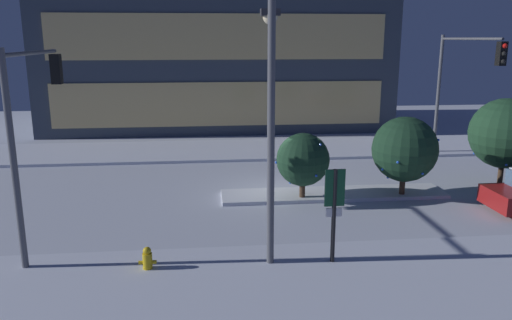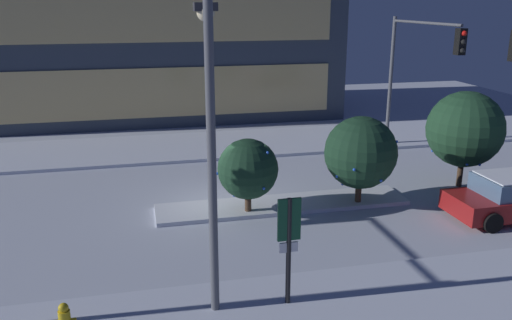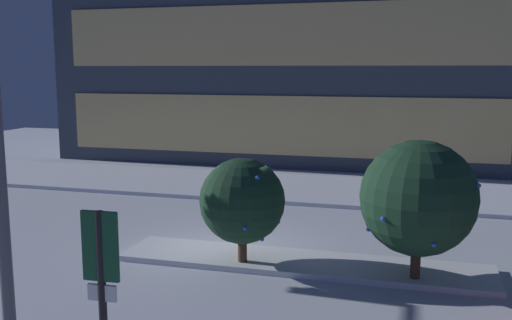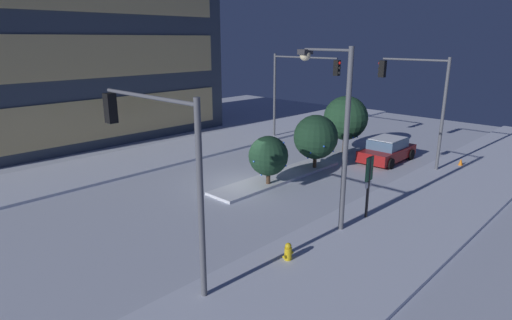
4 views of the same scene
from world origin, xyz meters
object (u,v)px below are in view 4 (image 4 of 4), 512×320
Objects in this scene: street_lamp_arched at (333,113)px; decorated_tree_right_of_median at (346,118)px; decorated_tree_median at (316,137)px; fire_hydrant at (288,253)px; construction_cone at (461,163)px; parking_info_sign at (369,180)px; traffic_light_corner_far_right at (299,81)px; traffic_light_corner_near_right at (417,92)px; decorated_tree_left_of_median at (268,156)px; traffic_light_corner_near_left at (157,149)px; car_near at (387,150)px.

street_lamp_arched reaches higher than decorated_tree_right_of_median.
street_lamp_arched is at bearing -139.98° from decorated_tree_median.
decorated_tree_right_of_median reaches higher than decorated_tree_median.
fire_hydrant is 15.78m from construction_cone.
parking_info_sign is (1.64, -0.83, -2.91)m from street_lamp_arched.
construction_cone is at bearing -0.95° from fire_hydrant.
traffic_light_corner_near_right reaches higher than traffic_light_corner_far_right.
decorated_tree_right_of_median is (0.19, 4.72, -2.17)m from traffic_light_corner_near_right.
traffic_light_corner_far_right is at bearing -40.20° from street_lamp_arched.
decorated_tree_left_of_median is at bearing 47.21° from fire_hydrant.
construction_cone is (19.09, -2.74, -3.93)m from traffic_light_corner_near_left.
decorated_tree_left_of_median is (-8.58, 3.72, -2.84)m from traffic_light_corner_near_right.
parking_info_sign is at bearing -158.17° from car_near.
traffic_light_corner_far_right is 1.06× the size of traffic_light_corner_near_left.
street_lamp_arched is at bearing 12.39° from fire_hydrant.
construction_cone is at bearing -43.25° from decorated_tree_median.
decorated_tree_median is at bearing -0.29° from decorated_tree_left_of_median.
street_lamp_arched reaches higher than decorated_tree_left_of_median.
decorated_tree_median is 1.21× the size of decorated_tree_left_of_median.
decorated_tree_right_of_median reaches higher than construction_cone.
car_near reaches higher than fire_hydrant.
decorated_tree_left_of_median is 4.84× the size of construction_cone.
traffic_light_corner_near_right reaches higher than decorated_tree_right_of_median.
traffic_light_corner_near_left is 5.65m from fire_hydrant.
traffic_light_corner_near_right reaches higher than decorated_tree_left_of_median.
parking_info_sign is at bearing -0.96° from fire_hydrant.
street_lamp_arched reaches higher than traffic_light_corner_near_right.
decorated_tree_left_of_median is at bearing -4.84° from parking_info_sign.
decorated_tree_median reaches higher than decorated_tree_left_of_median.
traffic_light_corner_near_left is (-17.41, -8.32, -0.30)m from traffic_light_corner_far_right.
fire_hydrant is (-14.09, -10.80, -4.14)m from traffic_light_corner_far_right.
decorated_tree_median is at bearing -75.49° from traffic_light_corner_near_left.
construction_cone is at bearing -92.86° from parking_info_sign.
car_near is at bearing 14.35° from fire_hydrant.
car_near is 0.68× the size of traffic_light_corner_near_right.
decorated_tree_left_of_median is at bearing -60.15° from traffic_light_corner_far_right.
decorated_tree_left_of_median is 8.85m from decorated_tree_right_of_median.
car_near is 8.16m from traffic_light_corner_far_right.
decorated_tree_left_of_median is at bearing -69.13° from traffic_light_corner_near_left.
decorated_tree_median is (12.69, 3.28, -2.25)m from traffic_light_corner_near_left.
car_near is at bearing -69.60° from parking_info_sign.
decorated_tree_right_of_median is (17.43, 4.31, -1.90)m from traffic_light_corner_near_left.
traffic_light_corner_far_right is 7.35m from decorated_tree_median.
car_near is 5.76× the size of fire_hydrant.
fire_hydrant is 5.25m from parking_info_sign.
decorated_tree_right_of_median is (14.12, 6.78, 1.94)m from fire_hydrant.
decorated_tree_median is (4.33, 5.85, 0.18)m from parking_info_sign.
car_near is 1.35× the size of decorated_tree_median.
car_near is 7.94× the size of construction_cone.
decorated_tree_right_of_median is at bearing 12.16° from decorated_tree_median.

